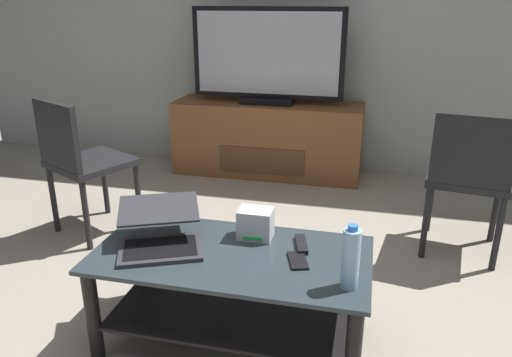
{
  "coord_description": "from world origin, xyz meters",
  "views": [
    {
      "loc": [
        0.55,
        -1.71,
        1.45
      ],
      "look_at": [
        0.01,
        0.53,
        0.59
      ],
      "focal_mm": 34.57,
      "sensor_mm": 36.0,
      "label": 1
    }
  ],
  "objects_px": {
    "coffee_table": "(232,282)",
    "cell_phone": "(298,261)",
    "side_chair": "(80,159)",
    "laptop": "(160,233)",
    "television": "(268,58)",
    "dining_chair": "(469,175)",
    "tv_remote": "(301,244)",
    "water_bottle_near": "(351,258)",
    "router_box": "(256,224)",
    "media_cabinet": "(267,139)"
  },
  "relations": [
    {
      "from": "dining_chair",
      "to": "cell_phone",
      "type": "height_order",
      "value": "dining_chair"
    },
    {
      "from": "laptop",
      "to": "cell_phone",
      "type": "xyz_separation_m",
      "value": [
        0.6,
        -0.0,
        -0.06
      ]
    },
    {
      "from": "media_cabinet",
      "to": "tv_remote",
      "type": "relative_size",
      "value": 9.83
    },
    {
      "from": "side_chair",
      "to": "cell_phone",
      "type": "xyz_separation_m",
      "value": [
        1.48,
        -0.8,
        -0.07
      ]
    },
    {
      "from": "media_cabinet",
      "to": "television",
      "type": "height_order",
      "value": "television"
    },
    {
      "from": "coffee_table",
      "to": "television",
      "type": "distance_m",
      "value": 2.31
    },
    {
      "from": "dining_chair",
      "to": "tv_remote",
      "type": "relative_size",
      "value": 5.44
    },
    {
      "from": "laptop",
      "to": "water_bottle_near",
      "type": "height_order",
      "value": "water_bottle_near"
    },
    {
      "from": "water_bottle_near",
      "to": "dining_chair",
      "type": "bearing_deg",
      "value": 63.88
    },
    {
      "from": "coffee_table",
      "to": "tv_remote",
      "type": "distance_m",
      "value": 0.34
    },
    {
      "from": "side_chair",
      "to": "router_box",
      "type": "relative_size",
      "value": 5.88
    },
    {
      "from": "media_cabinet",
      "to": "dining_chair",
      "type": "bearing_deg",
      "value": -39.32
    },
    {
      "from": "media_cabinet",
      "to": "side_chair",
      "type": "height_order",
      "value": "side_chair"
    },
    {
      "from": "television",
      "to": "water_bottle_near",
      "type": "bearing_deg",
      "value": -70.77
    },
    {
      "from": "cell_phone",
      "to": "tv_remote",
      "type": "bearing_deg",
      "value": 75.09
    },
    {
      "from": "laptop",
      "to": "coffee_table",
      "type": "bearing_deg",
      "value": 1.18
    },
    {
      "from": "television",
      "to": "dining_chair",
      "type": "bearing_deg",
      "value": -38.78
    },
    {
      "from": "television",
      "to": "cell_phone",
      "type": "distance_m",
      "value": 2.34
    },
    {
      "from": "water_bottle_near",
      "to": "cell_phone",
      "type": "bearing_deg",
      "value": 146.88
    },
    {
      "from": "coffee_table",
      "to": "water_bottle_near",
      "type": "relative_size",
      "value": 4.58
    },
    {
      "from": "router_box",
      "to": "tv_remote",
      "type": "height_order",
      "value": "router_box"
    },
    {
      "from": "coffee_table",
      "to": "media_cabinet",
      "type": "height_order",
      "value": "media_cabinet"
    },
    {
      "from": "media_cabinet",
      "to": "router_box",
      "type": "height_order",
      "value": "media_cabinet"
    },
    {
      "from": "tv_remote",
      "to": "media_cabinet",
      "type": "bearing_deg",
      "value": 92.12
    },
    {
      "from": "television",
      "to": "dining_chair",
      "type": "relative_size",
      "value": 1.42
    },
    {
      "from": "media_cabinet",
      "to": "water_bottle_near",
      "type": "distance_m",
      "value": 2.5
    },
    {
      "from": "router_box",
      "to": "cell_phone",
      "type": "xyz_separation_m",
      "value": [
        0.22,
        -0.17,
        -0.06
      ]
    },
    {
      "from": "media_cabinet",
      "to": "laptop",
      "type": "distance_m",
      "value": 2.22
    },
    {
      "from": "dining_chair",
      "to": "water_bottle_near",
      "type": "relative_size",
      "value": 3.45
    },
    {
      "from": "dining_chair",
      "to": "router_box",
      "type": "xyz_separation_m",
      "value": [
        -1.02,
        -0.9,
        0.0
      ]
    },
    {
      "from": "router_box",
      "to": "water_bottle_near",
      "type": "xyz_separation_m",
      "value": [
        0.43,
        -0.31,
        0.05
      ]
    },
    {
      "from": "side_chair",
      "to": "media_cabinet",
      "type": "bearing_deg",
      "value": 58.19
    },
    {
      "from": "water_bottle_near",
      "to": "side_chair",
      "type": "bearing_deg",
      "value": 150.86
    },
    {
      "from": "coffee_table",
      "to": "cell_phone",
      "type": "height_order",
      "value": "cell_phone"
    },
    {
      "from": "side_chair",
      "to": "cell_phone",
      "type": "relative_size",
      "value": 6.28
    },
    {
      "from": "router_box",
      "to": "dining_chair",
      "type": "bearing_deg",
      "value": 41.41
    },
    {
      "from": "coffee_table",
      "to": "side_chair",
      "type": "distance_m",
      "value": 1.45
    },
    {
      "from": "dining_chair",
      "to": "tv_remote",
      "type": "bearing_deg",
      "value": -130.88
    },
    {
      "from": "dining_chair",
      "to": "side_chair",
      "type": "xyz_separation_m",
      "value": [
        -2.28,
        -0.26,
        0.0
      ]
    },
    {
      "from": "media_cabinet",
      "to": "dining_chair",
      "type": "height_order",
      "value": "dining_chair"
    },
    {
      "from": "coffee_table",
      "to": "dining_chair",
      "type": "bearing_deg",
      "value": 44.34
    },
    {
      "from": "router_box",
      "to": "water_bottle_near",
      "type": "distance_m",
      "value": 0.53
    },
    {
      "from": "television",
      "to": "media_cabinet",
      "type": "bearing_deg",
      "value": 90.0
    },
    {
      "from": "side_chair",
      "to": "laptop",
      "type": "height_order",
      "value": "side_chair"
    },
    {
      "from": "media_cabinet",
      "to": "television",
      "type": "relative_size",
      "value": 1.27
    },
    {
      "from": "coffee_table",
      "to": "tv_remote",
      "type": "xyz_separation_m",
      "value": [
        0.28,
        0.13,
        0.15
      ]
    },
    {
      "from": "coffee_table",
      "to": "cell_phone",
      "type": "xyz_separation_m",
      "value": [
        0.28,
        -0.01,
        0.15
      ]
    },
    {
      "from": "laptop",
      "to": "water_bottle_near",
      "type": "distance_m",
      "value": 0.82
    },
    {
      "from": "coffee_table",
      "to": "cell_phone",
      "type": "bearing_deg",
      "value": -1.59
    },
    {
      "from": "laptop",
      "to": "router_box",
      "type": "relative_size",
      "value": 3.23
    }
  ]
}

